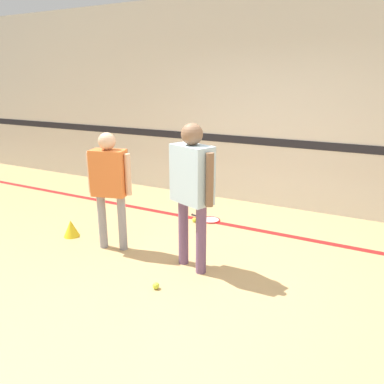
{
  "coord_description": "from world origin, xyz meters",
  "views": [
    {
      "loc": [
        1.55,
        -3.11,
        1.97
      ],
      "look_at": [
        -0.15,
        0.12,
        0.86
      ],
      "focal_mm": 35.0,
      "sensor_mm": 36.0,
      "label": 1
    }
  ],
  "objects_px": {
    "person_student_left": "(109,179)",
    "training_cone": "(71,228)",
    "tennis_ball_by_spare_racket": "(194,220)",
    "person_instructor": "(192,182)",
    "racket_spare_on_floor": "(210,219)",
    "tennis_ball_near_instructor": "(156,286)"
  },
  "relations": [
    {
      "from": "person_student_left",
      "to": "training_cone",
      "type": "height_order",
      "value": "person_student_left"
    },
    {
      "from": "tennis_ball_by_spare_racket",
      "to": "person_instructor",
      "type": "bearing_deg",
      "value": -63.74
    },
    {
      "from": "tennis_ball_by_spare_racket",
      "to": "training_cone",
      "type": "xyz_separation_m",
      "value": [
        -1.18,
        -1.19,
        0.08
      ]
    },
    {
      "from": "tennis_ball_by_spare_racket",
      "to": "racket_spare_on_floor",
      "type": "bearing_deg",
      "value": 46.13
    },
    {
      "from": "person_instructor",
      "to": "training_cone",
      "type": "xyz_separation_m",
      "value": [
        -1.77,
        0.01,
        -0.85
      ]
    },
    {
      "from": "person_student_left",
      "to": "training_cone",
      "type": "bearing_deg",
      "value": 163.36
    },
    {
      "from": "tennis_ball_by_spare_racket",
      "to": "training_cone",
      "type": "bearing_deg",
      "value": -134.92
    },
    {
      "from": "person_instructor",
      "to": "training_cone",
      "type": "bearing_deg",
      "value": -159.39
    },
    {
      "from": "racket_spare_on_floor",
      "to": "training_cone",
      "type": "xyz_separation_m",
      "value": [
        -1.34,
        -1.35,
        0.1
      ]
    },
    {
      "from": "racket_spare_on_floor",
      "to": "training_cone",
      "type": "relative_size",
      "value": 2.34
    },
    {
      "from": "person_student_left",
      "to": "tennis_ball_by_spare_racket",
      "type": "height_order",
      "value": "person_student_left"
    },
    {
      "from": "racket_spare_on_floor",
      "to": "tennis_ball_near_instructor",
      "type": "bearing_deg",
      "value": 110.55
    },
    {
      "from": "tennis_ball_near_instructor",
      "to": "training_cone",
      "type": "height_order",
      "value": "training_cone"
    },
    {
      "from": "person_student_left",
      "to": "tennis_ball_by_spare_racket",
      "type": "bearing_deg",
      "value": 53.85
    },
    {
      "from": "person_instructor",
      "to": "tennis_ball_near_instructor",
      "type": "relative_size",
      "value": 23.57
    },
    {
      "from": "racket_spare_on_floor",
      "to": "tennis_ball_by_spare_racket",
      "type": "distance_m",
      "value": 0.23
    },
    {
      "from": "training_cone",
      "to": "tennis_ball_near_instructor",
      "type": "bearing_deg",
      "value": -18.62
    },
    {
      "from": "tennis_ball_near_instructor",
      "to": "tennis_ball_by_spare_racket",
      "type": "relative_size",
      "value": 1.0
    },
    {
      "from": "person_instructor",
      "to": "training_cone",
      "type": "relative_size",
      "value": 7.12
    },
    {
      "from": "tennis_ball_near_instructor",
      "to": "training_cone",
      "type": "distance_m",
      "value": 1.76
    },
    {
      "from": "tennis_ball_near_instructor",
      "to": "tennis_ball_by_spare_racket",
      "type": "height_order",
      "value": "same"
    },
    {
      "from": "racket_spare_on_floor",
      "to": "tennis_ball_near_instructor",
      "type": "height_order",
      "value": "tennis_ball_near_instructor"
    }
  ]
}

